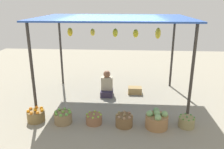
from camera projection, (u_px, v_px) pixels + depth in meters
ground_plane at (113, 99)px, 6.79m from camera, size 14.00×14.00×0.00m
market_stall_structure at (114, 23)px, 6.12m from camera, size 4.01×2.71×2.37m
vendor_person at (107, 86)px, 6.96m from camera, size 0.36×0.44×0.78m
basket_oranges at (36, 115)px, 5.50m from camera, size 0.42×0.42×0.33m
basket_green_apples at (63, 117)px, 5.42m from camera, size 0.42×0.42×0.32m
basket_limes at (94, 119)px, 5.40m from camera, size 0.38×0.38×0.26m
basket_potatoes at (124, 120)px, 5.28m from camera, size 0.40×0.40×0.32m
basket_cabbages at (157, 120)px, 5.21m from camera, size 0.51×0.51×0.43m
basket_green_chilies at (187, 122)px, 5.25m from camera, size 0.36×0.36×0.27m
wooden_crate_near_vendor at (135, 90)px, 7.15m from camera, size 0.42×0.28×0.21m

